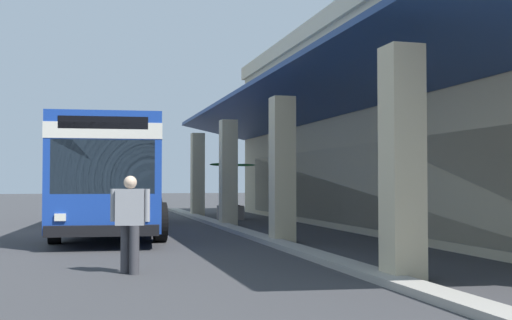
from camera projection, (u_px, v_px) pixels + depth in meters
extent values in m
plane|color=#38383A|center=(326.00, 226.00, 21.15)|extent=(120.00, 120.00, 0.00)
cube|color=#9E998E|center=(240.00, 231.00, 18.41)|extent=(29.46, 0.50, 0.12)
cube|color=#C6B793|center=(198.00, 175.00, 27.44)|extent=(0.55, 0.55, 3.64)
cube|color=#C6B793|center=(228.00, 173.00, 21.52)|extent=(0.55, 0.55, 3.64)
cube|color=#C6B793|center=(282.00, 170.00, 15.60)|extent=(0.55, 0.55, 3.64)
cube|color=#C6B793|center=(402.00, 162.00, 9.68)|extent=(0.55, 0.55, 3.64)
cube|color=navy|center=(293.00, 100.00, 18.98)|extent=(24.55, 3.16, 0.82)
cube|color=#19232D|center=(343.00, 185.00, 19.33)|extent=(20.62, 0.08, 2.40)
cube|color=#193D9E|center=(116.00, 175.00, 19.10)|extent=(11.19, 3.59, 2.75)
cube|color=silver|center=(116.00, 145.00, 19.13)|extent=(11.22, 3.62, 0.36)
cube|color=#19232D|center=(117.00, 168.00, 19.41)|extent=(9.44, 3.45, 0.90)
cube|color=#19232D|center=(103.00, 167.00, 13.72)|extent=(0.28, 2.24, 1.20)
cube|color=black|center=(104.00, 123.00, 13.74)|extent=(0.25, 1.93, 0.28)
cube|color=black|center=(102.00, 231.00, 13.54)|extent=(0.43, 2.46, 0.24)
cube|color=silver|center=(144.00, 216.00, 13.78)|extent=(0.08, 0.24, 0.16)
cube|color=silver|center=(60.00, 217.00, 13.48)|extent=(0.08, 0.24, 0.16)
cube|color=silver|center=(119.00, 130.00, 20.63)|extent=(2.56, 2.01, 0.24)
cylinder|color=black|center=(160.00, 222.00, 15.70)|extent=(1.00, 0.30, 1.00)
cylinder|color=black|center=(55.00, 223.00, 15.27)|extent=(1.00, 0.30, 1.00)
cylinder|color=black|center=(157.00, 210.00, 22.31)|extent=(1.00, 0.30, 1.00)
cylinder|color=black|center=(83.00, 211.00, 21.88)|extent=(1.00, 0.30, 1.00)
cylinder|color=#38383D|center=(134.00, 250.00, 10.23)|extent=(0.16, 0.16, 0.80)
cylinder|color=#38383D|center=(125.00, 249.00, 10.38)|extent=(0.16, 0.16, 0.80)
cube|color=gray|center=(130.00, 207.00, 10.33)|extent=(0.30, 0.50, 0.60)
sphere|color=beige|center=(130.00, 182.00, 10.35)|extent=(0.22, 0.22, 0.22)
cylinder|color=gray|center=(147.00, 205.00, 10.31)|extent=(0.09, 0.09, 0.54)
cylinder|color=gray|center=(113.00, 205.00, 10.36)|extent=(0.09, 0.09, 0.54)
cube|color=gray|center=(230.00, 213.00, 24.80)|extent=(0.91, 0.91, 0.56)
cylinder|color=#332319|center=(230.00, 205.00, 24.81)|extent=(0.78, 0.78, 0.02)
cylinder|color=brown|center=(230.00, 188.00, 24.83)|extent=(0.16, 0.16, 1.43)
ellipsoid|color=#1E6028|center=(232.00, 164.00, 24.32)|extent=(1.10, 0.31, 0.15)
ellipsoid|color=#1E6028|center=(243.00, 165.00, 24.92)|extent=(0.37, 1.03, 0.14)
ellipsoid|color=#1E6028|center=(227.00, 165.00, 25.25)|extent=(0.87, 0.34, 0.17)
ellipsoid|color=#1E6028|center=(220.00, 164.00, 24.70)|extent=(0.31, 0.88, 0.16)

